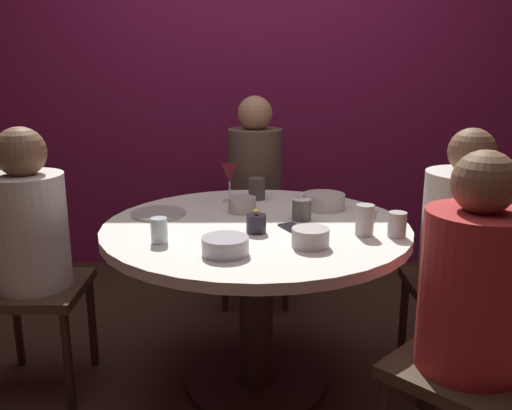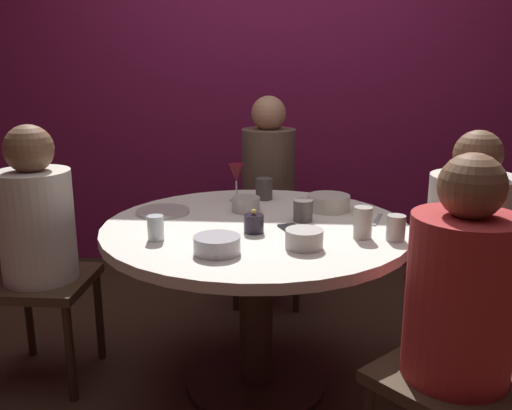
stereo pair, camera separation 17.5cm
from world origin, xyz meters
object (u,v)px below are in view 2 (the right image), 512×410
Objects in this scene: bowl_salad_center at (329,203)px; bowl_serving_large at (217,245)px; seated_diner_left at (37,226)px; cup_far_edge at (303,211)px; dinner_plate at (163,211)px; cup_center_front at (156,228)px; cell_phone at (293,229)px; seated_diner_front_right at (460,302)px; cup_by_left_diner at (363,223)px; dining_table at (256,263)px; cup_near_candle at (264,189)px; seated_diner_right at (470,237)px; seated_diner_back at (268,178)px; candle_holder at (253,223)px; wine_glass at (236,174)px; cup_by_right_diner at (396,228)px; bowl_sauce_side at (246,204)px; bowl_small_white at (304,239)px.

bowl_serving_large is at bearing -124.41° from bowl_salad_center.
seated_diner_left is 1.11m from cup_far_edge.
cup_center_front is at bearing -80.15° from dinner_plate.
bowl_salad_center is at bearing 38.29° from cell_phone.
seated_diner_front_right reaches higher than cup_by_left_diner.
cup_by_left_diner reaches higher than dining_table.
cup_by_left_diner is (0.41, -0.15, 0.23)m from dining_table.
seated_diner_right is at bearing -26.51° from cup_near_candle.
bowl_salad_center is at bearing 24.32° from seated_diner_back.
seated_diner_back is at bearing 114.32° from bowl_salad_center.
cup_center_front is at bearing -22.10° from seated_diner_left.
seated_diner_left reaches higher than cup_far_edge.
seated_diner_front_right is at bearing -39.43° from candle_holder.
bowl_salad_center is at bearing 38.69° from dining_table.
candle_holder is 1.00× the size of cup_center_front.
seated_diner_back is 6.74× the size of wine_glass.
cup_by_right_diner is at bearing -6.57° from seated_diner_left.
bowl_sauce_side reaches higher than bowl_serving_large.
cup_center_front is at bearing -124.80° from bowl_sauce_side.
seated_diner_front_right is at bearing -22.24° from seated_diner_left.
seated_diner_right is 0.67m from seated_diner_front_right.
seated_diner_front_right is at bearing -76.91° from cup_by_right_diner.
seated_diner_right is (1.76, -0.00, -0.00)m from seated_diner_left.
bowl_small_white is (0.19, -0.17, -0.00)m from candle_holder.
cup_by_left_diner is at bearing -35.95° from bowl_sauce_side.
seated_diner_right is 0.60m from bowl_salad_center.
cup_by_right_diner is at bearing -6.01° from candle_holder.
seated_diner_left is 8.03× the size of cell_phone.
seated_diner_left is 12.74× the size of cup_far_edge.
wine_glass is 0.94× the size of bowl_salad_center.
candle_holder is at bearing 139.34° from bowl_small_white.
wine_glass is 1.09× the size of bowl_serving_large.
seated_diner_left is 1.02m from cup_near_candle.
seated_diner_right is 12.66× the size of cup_far_edge.
seated_diner_back is 12.79× the size of candle_holder.
bowl_sauce_side is at bearing -106.11° from cup_near_candle.
bowl_sauce_side is at bearing 144.05° from cup_by_left_diner.
wine_glass is 1.48× the size of cup_by_left_diner.
seated_diner_back reaches higher than cell_phone.
cup_center_front is at bearing 175.04° from bowl_small_white.
cup_far_edge is at bearing -7.30° from dinner_plate.
cell_phone is 0.39m from cup_by_right_diner.
wine_glass reaches higher than dining_table.
cup_near_candle is (-0.84, 0.42, 0.09)m from seated_diner_right.
seated_diner_right is at bearing 22.94° from bowl_small_white.
wine_glass reaches higher than cup_far_edge.
seated_diner_right is 0.86m from candle_holder.
dining_table is at bearing 0.00° from seated_diner_front_right.
bowl_serving_large is at bearing -165.29° from bowl_small_white.
cup_near_candle is at bearing 125.34° from cup_by_left_diner.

